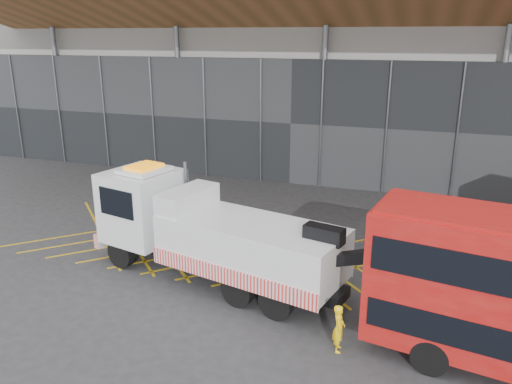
% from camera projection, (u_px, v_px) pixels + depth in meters
% --- Properties ---
extents(ground_plane, '(120.00, 120.00, 0.00)m').
position_uv_depth(ground_plane, '(186.00, 243.00, 23.64)').
color(ground_plane, '#2C2C2F').
extents(road_markings, '(19.96, 7.16, 0.01)m').
position_uv_depth(road_markings, '(217.00, 247.00, 23.14)').
color(road_markings, gold).
rests_on(road_markings, ground_plane).
extents(construction_building, '(55.00, 23.97, 18.00)m').
position_uv_depth(construction_building, '(316.00, 41.00, 36.95)').
color(construction_building, gray).
rests_on(construction_building, ground_plane).
extents(recovery_truck, '(12.48, 5.36, 4.35)m').
position_uv_depth(recovery_truck, '(206.00, 231.00, 19.74)').
color(recovery_truck, black).
rests_on(recovery_truck, ground_plane).
extents(worker, '(0.47, 0.63, 1.56)m').
position_uv_depth(worker, '(339.00, 328.00, 15.38)').
color(worker, yellow).
rests_on(worker, ground_plane).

